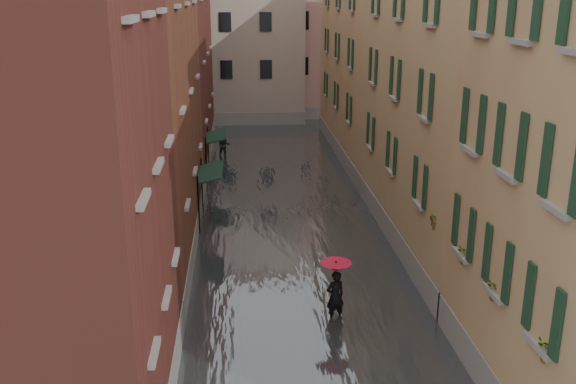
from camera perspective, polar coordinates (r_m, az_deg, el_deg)
name	(u,v)px	position (r m, az deg, el deg)	size (l,w,h in m)	color
ground	(321,368)	(18.90, 2.91, -15.34)	(120.00, 120.00, 0.00)	#505052
floodwater	(286,213)	(30.55, -0.15, -1.89)	(10.00, 60.00, 0.20)	#51555A
building_left_near	(15,172)	(15.04, -23.09, 1.66)	(6.00, 8.00, 13.00)	brown
building_left_mid	(111,100)	(25.52, -15.49, 7.87)	(6.00, 14.00, 12.50)	brown
building_left_far	(156,47)	(40.16, -11.65, 12.52)	(6.00, 16.00, 14.00)	brown
building_right_mid	(470,89)	(26.64, 15.88, 8.77)	(6.00, 14.00, 13.00)	tan
building_right_far	(385,66)	(41.03, 8.63, 11.02)	(6.00, 16.00, 11.50)	#9F7A52
building_end_cream	(226,38)	(53.88, -5.49, 13.44)	(12.00, 9.00, 13.00)	#B0A08C
building_end_pink	(332,42)	(56.49, 3.97, 13.15)	(10.00, 9.00, 12.00)	#A97D77
awning_near	(210,174)	(28.65, -6.95, 1.62)	(1.09, 3.01, 2.80)	#163322
awning_far	(215,138)	(35.76, -6.50, 4.83)	(1.09, 2.93, 2.80)	#163322
window_planters	(483,260)	(17.59, 16.91, -5.81)	(0.59, 8.54, 0.84)	brown
pedestrian_main	(335,285)	(20.67, 4.22, -8.27)	(1.03, 1.03, 2.06)	black
pedestrian_far	(224,145)	(40.90, -5.74, 4.14)	(0.83, 0.65, 1.71)	black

